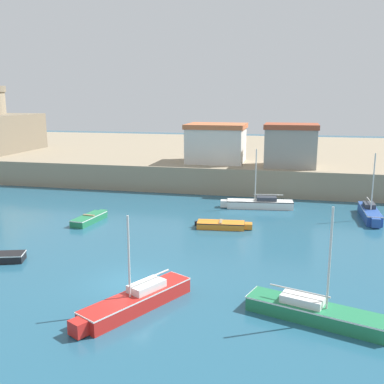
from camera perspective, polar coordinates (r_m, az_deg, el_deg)
name	(u,v)px	position (r m, az deg, el deg)	size (l,w,h in m)	color
ground_plane	(130,283)	(24.85, -7.92, -11.34)	(200.00, 200.00, 0.00)	#235670
quay_seawall	(234,157)	(64.92, 5.34, 4.49)	(120.00, 40.00, 2.72)	gray
sailboat_red_2	(136,300)	(21.82, -7.09, -13.43)	(4.05, 6.36, 4.63)	red
dinghy_green_3	(90,218)	(36.76, -12.85, -3.28)	(1.62, 4.23, 0.63)	#237A4C
sailboat_white_4	(259,203)	(40.70, 8.50, -1.43)	(6.53, 2.02, 5.32)	white
sailboat_blue_5	(370,213)	(39.57, 21.65, -2.45)	(1.22, 5.79, 5.43)	#284C9E
dinghy_orange_6	(222,225)	(34.28, 3.88, -4.16)	(4.40, 1.68, 0.57)	orange
sailboat_green_7	(317,312)	(21.39, 15.62, -14.44)	(6.84, 3.26, 5.29)	#237A4C
harbor_shed_near_wharf	(291,145)	(47.38, 12.42, 5.83)	(5.39, 4.39, 4.38)	gray
harbor_shed_mid_row	(216,143)	(49.55, 3.10, 6.25)	(6.34, 5.45, 4.21)	silver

